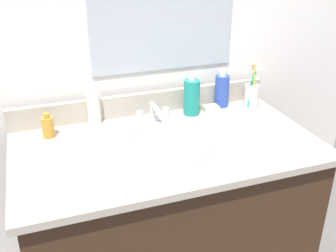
% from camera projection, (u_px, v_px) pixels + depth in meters
% --- Properties ---
extents(vanity_cabinet, '(1.04, 0.55, 0.77)m').
position_uv_depth(vanity_cabinet, '(167.00, 233.00, 1.61)').
color(vanity_cabinet, '#382316').
rests_on(vanity_cabinet, ground_plane).
extents(countertop, '(1.08, 0.60, 0.03)m').
position_uv_depth(countertop, '(167.00, 147.00, 1.44)').
color(countertop, '#B2A899').
rests_on(countertop, vanity_cabinet).
extents(backsplash, '(1.08, 0.02, 0.09)m').
position_uv_depth(backsplash, '(144.00, 103.00, 1.66)').
color(backsplash, '#B2A899').
rests_on(backsplash, countertop).
extents(back_wall, '(2.18, 0.04, 1.30)m').
position_uv_depth(back_wall, '(141.00, 137.00, 1.79)').
color(back_wall, white).
rests_on(back_wall, ground_plane).
extents(sink_basin, '(0.33, 0.33, 0.11)m').
position_uv_depth(sink_basin, '(170.00, 150.00, 1.45)').
color(sink_basin, white).
rests_on(sink_basin, countertop).
extents(faucet, '(0.16, 0.10, 0.08)m').
position_uv_depth(faucet, '(153.00, 115.00, 1.59)').
color(faucet, silver).
rests_on(faucet, countertop).
extents(bottle_oil_amber, '(0.04, 0.04, 0.09)m').
position_uv_depth(bottle_oil_amber, '(48.00, 127.00, 1.46)').
color(bottle_oil_amber, gold).
rests_on(bottle_oil_amber, countertop).
extents(bottle_mouthwash_teal, '(0.07, 0.07, 0.17)m').
position_uv_depth(bottle_mouthwash_teal, '(192.00, 97.00, 1.64)').
color(bottle_mouthwash_teal, teal).
rests_on(bottle_mouthwash_teal, countertop).
extents(bottle_lotion_white, '(0.05, 0.05, 0.14)m').
position_uv_depth(bottle_lotion_white, '(94.00, 108.00, 1.56)').
color(bottle_lotion_white, white).
rests_on(bottle_lotion_white, countertop).
extents(bottle_shampoo_blue, '(0.06, 0.06, 0.16)m').
position_uv_depth(bottle_shampoo_blue, '(222.00, 90.00, 1.72)').
color(bottle_shampoo_blue, '#2D4CB2').
rests_on(bottle_shampoo_blue, countertop).
extents(cup_white_ceramic, '(0.07, 0.07, 0.19)m').
position_uv_depth(cup_white_ceramic, '(251.00, 95.00, 1.71)').
color(cup_white_ceramic, white).
rests_on(cup_white_ceramic, countertop).
extents(soap_bar, '(0.06, 0.04, 0.02)m').
position_uv_depth(soap_bar, '(211.00, 108.00, 1.69)').
color(soap_bar, white).
rests_on(soap_bar, countertop).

